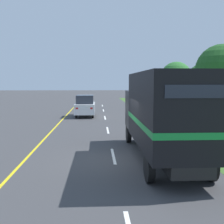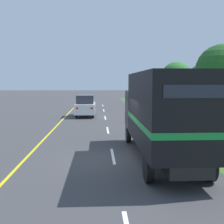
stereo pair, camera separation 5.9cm
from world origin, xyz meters
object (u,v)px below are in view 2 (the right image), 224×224
object	(u,v)px
roadside_tree_near	(222,70)
roadside_tree_mid	(205,82)
roadside_tree_far	(177,78)
lead_car_white	(85,106)
horse_trailer_truck	(163,113)
highway_sign	(191,105)

from	to	relation	value
roadside_tree_near	roadside_tree_mid	size ratio (longest dim) A/B	1.22
roadside_tree_mid	roadside_tree_far	distance (m)	7.74
lead_car_white	roadside_tree_far	world-z (taller)	roadside_tree_far
horse_trailer_truck	roadside_tree_far	world-z (taller)	roadside_tree_far
highway_sign	roadside_tree_far	bearing A→B (deg)	77.37
roadside_tree_mid	horse_trailer_truck	bearing A→B (deg)	-115.40
horse_trailer_truck	lead_car_white	bearing A→B (deg)	104.12
horse_trailer_truck	highway_sign	distance (m)	8.97
roadside_tree_far	horse_trailer_truck	bearing A→B (deg)	-106.75
horse_trailer_truck	roadside_tree_near	xyz separation A→B (m)	(7.86, 12.32, 2.19)
highway_sign	lead_car_white	bearing A→B (deg)	137.49
horse_trailer_truck	lead_car_white	distance (m)	15.60
horse_trailer_truck	lead_car_white	size ratio (longest dim) A/B	2.07
lead_car_white	roadside_tree_mid	bearing A→B (deg)	15.68
highway_sign	roadside_tree_mid	world-z (taller)	roadside_tree_mid
lead_car_white	roadside_tree_near	world-z (taller)	roadside_tree_near
roadside_tree_mid	lead_car_white	bearing A→B (deg)	-164.32
lead_car_white	highway_sign	world-z (taller)	highway_sign
lead_car_white	highway_sign	bearing A→B (deg)	-42.51
horse_trailer_truck	highway_sign	world-z (taller)	horse_trailer_truck
horse_trailer_truck	roadside_tree_near	size ratio (longest dim) A/B	1.26
lead_car_white	roadside_tree_mid	world-z (taller)	roadside_tree_mid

